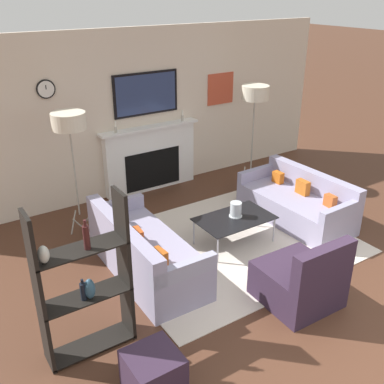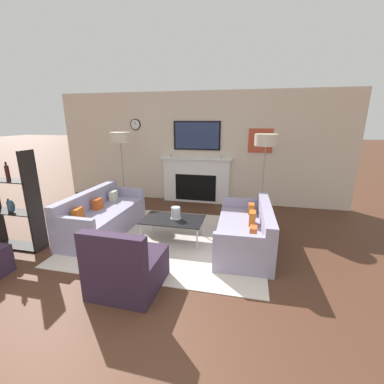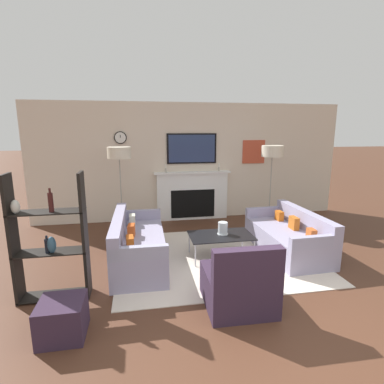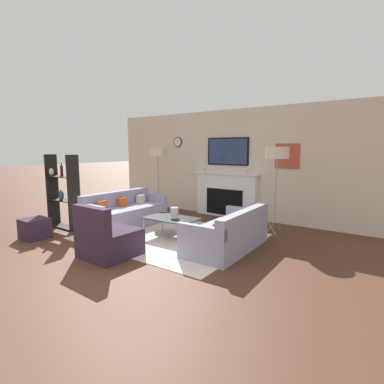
{
  "view_description": "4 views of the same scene",
  "coord_description": "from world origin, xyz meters",
  "px_view_note": "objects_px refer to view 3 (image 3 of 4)",
  "views": [
    {
      "loc": [
        -3.36,
        -1.82,
        3.28
      ],
      "look_at": [
        -0.34,
        2.8,
        0.72
      ],
      "focal_mm": 42.0,
      "sensor_mm": 36.0,
      "label": 1
    },
    {
      "loc": [
        1.28,
        -1.57,
        2.03
      ],
      "look_at": [
        0.25,
        3.05,
        0.7
      ],
      "focal_mm": 24.0,
      "sensor_mm": 36.0,
      "label": 2
    },
    {
      "loc": [
        -1.23,
        -2.16,
        2.12
      ],
      "look_at": [
        -0.34,
        2.82,
        1.04
      ],
      "focal_mm": 28.0,
      "sensor_mm": 36.0,
      "label": 3
    },
    {
      "loc": [
        3.7,
        -2.04,
        1.72
      ],
      "look_at": [
        0.09,
        3.02,
        0.83
      ],
      "focal_mm": 28.0,
      "sensor_mm": 36.0,
      "label": 4
    }
  ],
  "objects_px": {
    "armchair": "(239,285)",
    "floor_lamp_right": "(272,152)",
    "couch_left": "(137,246)",
    "floor_lamp_left": "(119,154)",
    "coffee_table": "(221,236)",
    "ottoman": "(62,319)",
    "couch_right": "(289,237)",
    "hurricane_candle": "(223,229)",
    "shelf_unit": "(49,240)"
  },
  "relations": [
    {
      "from": "floor_lamp_left",
      "to": "shelf_unit",
      "type": "xyz_separation_m",
      "value": [
        -0.75,
        -2.27,
        -0.86
      ]
    },
    {
      "from": "armchair",
      "to": "floor_lamp_left",
      "type": "height_order",
      "value": "floor_lamp_left"
    },
    {
      "from": "floor_lamp_left",
      "to": "ottoman",
      "type": "height_order",
      "value": "floor_lamp_left"
    },
    {
      "from": "ottoman",
      "to": "coffee_table",
      "type": "bearing_deg",
      "value": 36.63
    },
    {
      "from": "couch_right",
      "to": "floor_lamp_right",
      "type": "xyz_separation_m",
      "value": [
        0.29,
        1.44,
        1.36
      ]
    },
    {
      "from": "armchair",
      "to": "floor_lamp_right",
      "type": "xyz_separation_m",
      "value": [
        1.69,
        2.89,
        1.35
      ]
    },
    {
      "from": "shelf_unit",
      "to": "ottoman",
      "type": "height_order",
      "value": "shelf_unit"
    },
    {
      "from": "armchair",
      "to": "coffee_table",
      "type": "relative_size",
      "value": 0.83
    },
    {
      "from": "coffee_table",
      "to": "floor_lamp_right",
      "type": "bearing_deg",
      "value": 44.06
    },
    {
      "from": "couch_right",
      "to": "ottoman",
      "type": "height_order",
      "value": "couch_right"
    },
    {
      "from": "coffee_table",
      "to": "floor_lamp_right",
      "type": "distance_m",
      "value": 2.46
    },
    {
      "from": "hurricane_candle",
      "to": "floor_lamp_left",
      "type": "relative_size",
      "value": 0.12
    },
    {
      "from": "couch_right",
      "to": "floor_lamp_left",
      "type": "height_order",
      "value": "floor_lamp_left"
    },
    {
      "from": "floor_lamp_right",
      "to": "floor_lamp_left",
      "type": "bearing_deg",
      "value": 180.0
    },
    {
      "from": "armchair",
      "to": "ottoman",
      "type": "height_order",
      "value": "armchair"
    },
    {
      "from": "couch_right",
      "to": "shelf_unit",
      "type": "xyz_separation_m",
      "value": [
        -3.65,
        -0.84,
        0.51
      ]
    },
    {
      "from": "shelf_unit",
      "to": "ottoman",
      "type": "xyz_separation_m",
      "value": [
        0.28,
        -0.78,
        -0.58
      ]
    },
    {
      "from": "floor_lamp_right",
      "to": "ottoman",
      "type": "distance_m",
      "value": 4.97
    },
    {
      "from": "floor_lamp_right",
      "to": "shelf_unit",
      "type": "bearing_deg",
      "value": -149.97
    },
    {
      "from": "floor_lamp_left",
      "to": "floor_lamp_right",
      "type": "xyz_separation_m",
      "value": [
        3.18,
        -0.0,
        -0.01
      ]
    },
    {
      "from": "couch_left",
      "to": "shelf_unit",
      "type": "bearing_deg",
      "value": -141.32
    },
    {
      "from": "couch_left",
      "to": "couch_right",
      "type": "distance_m",
      "value": 2.6
    },
    {
      "from": "couch_right",
      "to": "ottoman",
      "type": "bearing_deg",
      "value": -154.3
    },
    {
      "from": "ottoman",
      "to": "couch_right",
      "type": "bearing_deg",
      "value": 25.7
    },
    {
      "from": "armchair",
      "to": "shelf_unit",
      "type": "height_order",
      "value": "shelf_unit"
    },
    {
      "from": "coffee_table",
      "to": "ottoman",
      "type": "bearing_deg",
      "value": -143.37
    },
    {
      "from": "shelf_unit",
      "to": "ottoman",
      "type": "bearing_deg",
      "value": -70.26
    },
    {
      "from": "couch_right",
      "to": "armchair",
      "type": "xyz_separation_m",
      "value": [
        -1.4,
        -1.45,
        0.02
      ]
    },
    {
      "from": "floor_lamp_right",
      "to": "coffee_table",
      "type": "bearing_deg",
      "value": -135.94
    },
    {
      "from": "floor_lamp_right",
      "to": "armchair",
      "type": "bearing_deg",
      "value": -120.39
    },
    {
      "from": "coffee_table",
      "to": "armchair",
      "type": "bearing_deg",
      "value": -96.8
    },
    {
      "from": "couch_left",
      "to": "floor_lamp_right",
      "type": "relative_size",
      "value": 1.06
    },
    {
      "from": "ottoman",
      "to": "armchair",
      "type": "bearing_deg",
      "value": 5.01
    },
    {
      "from": "armchair",
      "to": "ottoman",
      "type": "distance_m",
      "value": 1.97
    },
    {
      "from": "armchair",
      "to": "floor_lamp_right",
      "type": "distance_m",
      "value": 3.61
    },
    {
      "from": "couch_left",
      "to": "coffee_table",
      "type": "distance_m",
      "value": 1.37
    },
    {
      "from": "couch_left",
      "to": "floor_lamp_left",
      "type": "distance_m",
      "value": 1.99
    },
    {
      "from": "couch_left",
      "to": "hurricane_candle",
      "type": "relative_size",
      "value": 9.12
    },
    {
      "from": "armchair",
      "to": "coffee_table",
      "type": "bearing_deg",
      "value": 83.2
    },
    {
      "from": "couch_left",
      "to": "ottoman",
      "type": "distance_m",
      "value": 1.79
    },
    {
      "from": "couch_left",
      "to": "shelf_unit",
      "type": "distance_m",
      "value": 1.42
    },
    {
      "from": "shelf_unit",
      "to": "couch_left",
      "type": "bearing_deg",
      "value": 38.68
    },
    {
      "from": "floor_lamp_left",
      "to": "couch_right",
      "type": "bearing_deg",
      "value": -26.42
    },
    {
      "from": "couch_right",
      "to": "hurricane_candle",
      "type": "height_order",
      "value": "couch_right"
    },
    {
      "from": "couch_left",
      "to": "shelf_unit",
      "type": "relative_size",
      "value": 1.17
    },
    {
      "from": "hurricane_candle",
      "to": "floor_lamp_left",
      "type": "xyz_separation_m",
      "value": [
        -1.7,
        1.44,
        1.15
      ]
    },
    {
      "from": "couch_left",
      "to": "floor_lamp_left",
      "type": "xyz_separation_m",
      "value": [
        -0.29,
        1.44,
        1.34
      ]
    },
    {
      "from": "armchair",
      "to": "hurricane_candle",
      "type": "height_order",
      "value": "armchair"
    },
    {
      "from": "couch_left",
      "to": "armchair",
      "type": "distance_m",
      "value": 1.88
    },
    {
      "from": "hurricane_candle",
      "to": "coffee_table",
      "type": "bearing_deg",
      "value": -140.71
    }
  ]
}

